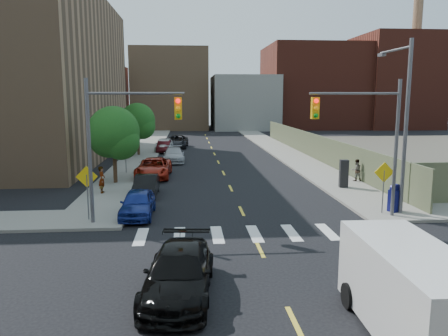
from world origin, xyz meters
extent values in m
plane|color=black|center=(0.00, 0.00, 0.00)|extent=(160.00, 160.00, 0.00)
cube|color=gray|center=(-7.75, 41.50, 0.07)|extent=(3.50, 73.00, 0.15)
cube|color=gray|center=(7.75, 41.50, 0.07)|extent=(3.50, 73.00, 0.15)
cube|color=#676D4C|center=(9.60, 28.00, 1.25)|extent=(0.12, 44.00, 2.50)
cube|color=#592319|center=(-22.00, 70.00, 6.00)|extent=(14.00, 18.00, 12.00)
cube|color=#8C6B4C|center=(-6.00, 72.00, 7.50)|extent=(14.00, 16.00, 15.00)
cube|color=gray|center=(8.00, 70.00, 5.00)|extent=(12.00, 16.00, 10.00)
cube|color=#592319|center=(22.00, 72.00, 8.00)|extent=(18.00, 18.00, 16.00)
cube|color=#592319|center=(38.00, 70.00, 9.00)|extent=(14.00, 16.00, 18.00)
cylinder|color=#8C6B4C|center=(42.00, 70.00, 14.00)|extent=(1.80, 1.80, 28.00)
cylinder|color=#59595E|center=(-7.50, 6.00, 3.50)|extent=(0.18, 0.18, 7.00)
cylinder|color=#59595E|center=(-5.25, 6.00, 6.30)|extent=(4.50, 0.12, 0.12)
cube|color=#E5A50C|center=(-3.30, 6.00, 5.60)|extent=(0.35, 0.30, 1.05)
cylinder|color=#59595E|center=(7.50, 6.00, 3.50)|extent=(0.18, 0.18, 7.00)
cylinder|color=#59595E|center=(5.25, 6.00, 6.30)|extent=(4.50, 0.12, 0.12)
cube|color=#E5A50C|center=(3.30, 6.00, 5.60)|extent=(0.35, 0.30, 1.05)
cylinder|color=#59595E|center=(8.20, 6.50, 4.50)|extent=(0.20, 0.20, 9.00)
cylinder|color=#59595E|center=(8.20, 8.20, 8.60)|extent=(0.12, 3.50, 0.12)
cube|color=#59595E|center=(8.20, 9.80, 8.50)|extent=(0.25, 0.60, 0.18)
cylinder|color=#59595E|center=(-7.80, 6.50, 1.20)|extent=(0.06, 0.06, 2.40)
cube|color=yellow|center=(-7.80, 6.50, 2.30)|extent=(1.06, 0.04, 1.06)
cylinder|color=#59595E|center=(7.20, 6.50, 1.20)|extent=(0.06, 0.06, 2.40)
cube|color=yellow|center=(7.20, 6.50, 2.30)|extent=(1.06, 0.04, 1.06)
cylinder|color=#59595E|center=(-7.80, 20.00, 1.20)|extent=(0.06, 0.06, 2.40)
cube|color=yellow|center=(-7.80, 20.00, 2.30)|extent=(1.06, 0.04, 1.06)
cylinder|color=#332114|center=(-8.00, 16.00, 1.32)|extent=(0.28, 0.28, 2.64)
sphere|color=#124015|center=(-8.00, 16.00, 3.72)|extent=(3.60, 3.60, 3.60)
sphere|color=#124015|center=(-7.50, 15.70, 3.12)|extent=(2.64, 2.64, 2.64)
sphere|color=#124015|center=(-8.40, 16.40, 3.30)|extent=(2.88, 2.88, 2.88)
cylinder|color=#332114|center=(-8.00, 31.00, 1.32)|extent=(0.28, 0.28, 2.64)
sphere|color=#124015|center=(-8.00, 31.00, 3.72)|extent=(3.60, 3.60, 3.60)
sphere|color=#124015|center=(-7.50, 30.70, 3.12)|extent=(2.64, 2.64, 2.64)
sphere|color=#124015|center=(-8.40, 31.40, 3.30)|extent=(2.88, 2.88, 2.88)
imported|color=navy|center=(-5.50, 7.40, 0.69)|extent=(1.69, 4.08, 1.38)
imported|color=black|center=(-5.50, 12.14, 0.65)|extent=(1.43, 3.98, 1.31)
imported|color=#A72010|center=(-5.50, 18.45, 0.75)|extent=(2.67, 5.46, 1.49)
imported|color=#A3A5AB|center=(-4.20, 26.47, 0.69)|extent=(2.08, 4.82, 1.38)
imported|color=silver|center=(-5.50, 34.51, 0.78)|extent=(2.15, 4.70, 1.56)
imported|color=#400C11|center=(-5.50, 34.06, 0.65)|extent=(1.60, 4.03, 1.30)
imported|color=black|center=(-4.20, 38.23, 0.76)|extent=(2.90, 5.61, 1.51)
imported|color=black|center=(-3.20, -1.92, 0.73)|extent=(2.53, 5.18, 1.45)
cube|color=silver|center=(2.74, -4.90, 1.27)|extent=(2.15, 5.32, 2.23)
cube|color=black|center=(2.78, -2.87, 1.57)|extent=(1.90, 1.26, 0.91)
cylinder|color=black|center=(1.81, -3.15, 0.36)|extent=(0.30, 0.78, 0.77)
cylinder|color=black|center=(3.74, -3.20, 0.36)|extent=(0.30, 0.78, 0.77)
cube|color=#0D0F50|center=(7.99, 6.73, 0.73)|extent=(0.74, 0.66, 1.16)
cylinder|color=#0D0F50|center=(7.99, 6.73, 1.34)|extent=(0.66, 0.48, 0.60)
cube|color=black|center=(7.49, 13.05, 1.07)|extent=(0.60, 0.51, 1.85)
imported|color=gray|center=(-8.28, 12.61, 1.00)|extent=(0.41, 0.62, 1.69)
imported|color=gray|center=(9.16, 15.09, 0.94)|extent=(0.82, 0.67, 1.57)
camera|label=1|loc=(-2.87, -14.86, 6.15)|focal=35.00mm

